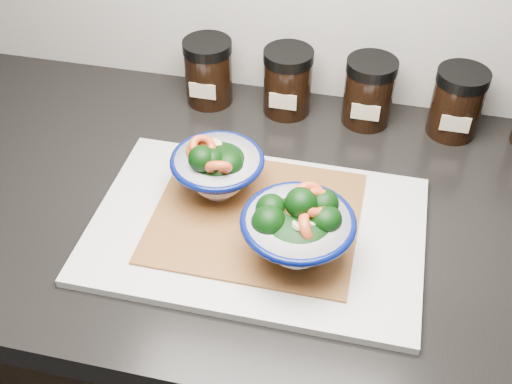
% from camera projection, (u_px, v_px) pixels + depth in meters
% --- Properties ---
extents(countertop, '(3.50, 0.60, 0.04)m').
position_uv_depth(countertop, '(364.00, 231.00, 0.91)').
color(countertop, black).
rests_on(countertop, cabinet).
extents(cutting_board, '(0.45, 0.30, 0.01)m').
position_uv_depth(cutting_board, '(257.00, 229.00, 0.88)').
color(cutting_board, beige).
rests_on(cutting_board, countertop).
extents(bamboo_mat, '(0.28, 0.24, 0.00)m').
position_uv_depth(bamboo_mat, '(256.00, 217.00, 0.88)').
color(bamboo_mat, '#A46931').
rests_on(bamboo_mat, cutting_board).
extents(bowl_left, '(0.13, 0.13, 0.10)m').
position_uv_depth(bowl_left, '(217.00, 169.00, 0.89)').
color(bowl_left, white).
rests_on(bowl_left, bamboo_mat).
extents(bowl_right, '(0.15, 0.15, 0.11)m').
position_uv_depth(bowl_right, '(297.00, 229.00, 0.80)').
color(bowl_right, white).
rests_on(bowl_right, bamboo_mat).
extents(spice_jar_a, '(0.08, 0.08, 0.11)m').
position_uv_depth(spice_jar_a, '(208.00, 72.00, 1.08)').
color(spice_jar_a, black).
rests_on(spice_jar_a, countertop).
extents(spice_jar_b, '(0.08, 0.08, 0.11)m').
position_uv_depth(spice_jar_b, '(288.00, 81.00, 1.06)').
color(spice_jar_b, black).
rests_on(spice_jar_b, countertop).
extents(spice_jar_c, '(0.08, 0.08, 0.11)m').
position_uv_depth(spice_jar_c, '(369.00, 92.00, 1.03)').
color(spice_jar_c, black).
rests_on(spice_jar_c, countertop).
extents(spice_jar_d, '(0.08, 0.08, 0.11)m').
position_uv_depth(spice_jar_d, '(457.00, 103.00, 1.01)').
color(spice_jar_d, black).
rests_on(spice_jar_d, countertop).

